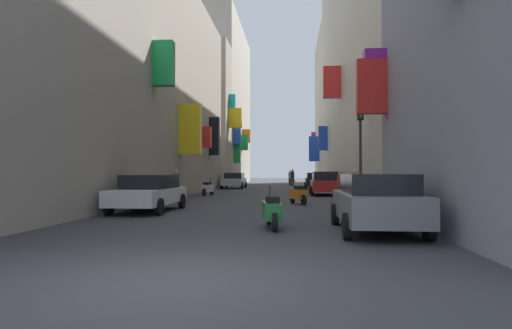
% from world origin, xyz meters
% --- Properties ---
extents(ground_plane, '(140.00, 140.00, 0.00)m').
position_xyz_m(ground_plane, '(0.00, 30.00, 0.00)').
color(ground_plane, '#38383D').
extents(building_left_near, '(7.27, 33.33, 14.01)m').
position_xyz_m(building_left_near, '(-7.99, 16.67, 7.00)').
color(building_left_near, '#9E9384').
rests_on(building_left_near, ground).
extents(building_left_mid_b, '(7.36, 4.17, 14.98)m').
position_xyz_m(building_left_mid_b, '(-7.97, 38.12, 7.49)').
color(building_left_mid_b, '#9E9384').
rests_on(building_left_mid_b, ground).
extents(building_left_mid_c, '(7.27, 19.80, 20.54)m').
position_xyz_m(building_left_mid_c, '(-7.99, 50.09, 10.26)').
color(building_left_mid_c, '#B2A899').
rests_on(building_left_mid_c, ground).
extents(building_right_mid_a, '(7.23, 33.09, 21.16)m').
position_xyz_m(building_right_mid_a, '(8.00, 27.15, 10.58)').
color(building_right_mid_a, '#BCB29E').
rests_on(building_right_mid_a, ground).
extents(building_right_mid_b, '(7.33, 16.31, 19.52)m').
position_xyz_m(building_right_mid_b, '(7.99, 51.85, 9.75)').
color(building_right_mid_b, '#BCB29E').
rests_on(building_right_mid_b, ground).
extents(parked_car_grey, '(1.91, 4.15, 1.44)m').
position_xyz_m(parked_car_grey, '(3.71, 5.01, 0.76)').
color(parked_car_grey, slate).
rests_on(parked_car_grey, ground).
extents(parked_car_black, '(2.02, 4.15, 1.44)m').
position_xyz_m(parked_car_black, '(3.66, 31.41, 0.76)').
color(parked_car_black, black).
rests_on(parked_car_black, ground).
extents(parked_car_red, '(1.85, 4.28, 1.52)m').
position_xyz_m(parked_car_red, '(3.67, 22.10, 0.79)').
color(parked_car_red, '#B21E1E').
rests_on(parked_car_red, ground).
extents(parked_car_white, '(1.96, 4.50, 1.38)m').
position_xyz_m(parked_car_white, '(-3.78, 10.02, 0.73)').
color(parked_car_white, white).
rests_on(parked_car_white, ground).
extents(parked_car_silver, '(1.99, 4.12, 1.42)m').
position_xyz_m(parked_car_silver, '(-3.73, 33.06, 0.75)').
color(parked_car_silver, '#B7B7BC').
rests_on(parked_car_silver, ground).
extents(scooter_green, '(0.62, 1.98, 1.13)m').
position_xyz_m(scooter_green, '(1.09, 5.52, 0.46)').
color(scooter_green, '#287F3D').
rests_on(scooter_green, ground).
extents(scooter_white, '(0.60, 1.94, 1.13)m').
position_xyz_m(scooter_white, '(-3.69, 20.81, 0.46)').
color(scooter_white, silver).
rests_on(scooter_white, ground).
extents(scooter_orange, '(0.82, 1.76, 1.13)m').
position_xyz_m(scooter_orange, '(1.88, 14.13, 0.46)').
color(scooter_orange, orange).
rests_on(scooter_orange, ground).
extents(pedestrian_crossing, '(0.52, 0.52, 1.58)m').
position_xyz_m(pedestrian_crossing, '(3.98, 15.28, 0.78)').
color(pedestrian_crossing, '#3C3C3C').
rests_on(pedestrian_crossing, ground).
extents(pedestrian_near_left, '(0.45, 0.45, 1.80)m').
position_xyz_m(pedestrian_near_left, '(1.59, 40.28, 0.90)').
color(pedestrian_near_left, '#373737').
rests_on(pedestrian_near_left, ground).
extents(pedestrian_near_right, '(0.46, 0.46, 1.59)m').
position_xyz_m(pedestrian_near_right, '(4.05, 11.17, 0.79)').
color(pedestrian_near_right, '#343434').
rests_on(pedestrian_near_right, ground).
extents(pedestrian_mid_street, '(0.53, 0.53, 1.65)m').
position_xyz_m(pedestrian_mid_street, '(1.31, 41.86, 0.82)').
color(pedestrian_mid_street, '#383838').
rests_on(pedestrian_mid_street, ground).
extents(pedestrian_far_away, '(0.40, 0.40, 1.61)m').
position_xyz_m(pedestrian_far_away, '(-4.33, 15.66, 0.80)').
color(pedestrian_far_away, black).
rests_on(pedestrian_far_away, ground).
extents(traffic_light_near_corner, '(0.26, 0.34, 4.50)m').
position_xyz_m(traffic_light_near_corner, '(4.58, 13.11, 3.05)').
color(traffic_light_near_corner, '#2D2D2D').
rests_on(traffic_light_near_corner, ground).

